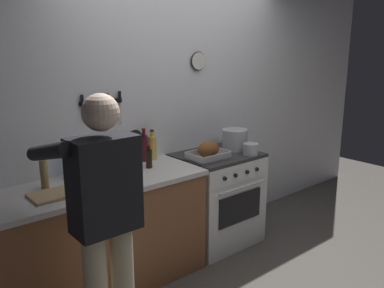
{
  "coord_description": "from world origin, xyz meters",
  "views": [
    {
      "loc": [
        -2.36,
        -1.71,
        1.92
      ],
      "look_at": [
        -0.21,
        0.85,
        1.09
      ],
      "focal_mm": 38.07,
      "sensor_mm": 36.0,
      "label": 1
    }
  ],
  "objects_px": {
    "bottle_vinegar": "(44,173)",
    "stock_pot": "(235,139)",
    "bottle_cooking_oil": "(152,147)",
    "person_cook": "(104,214)",
    "bottle_soy_sauce": "(149,158)",
    "stove": "(217,198)",
    "cutting_board": "(57,194)",
    "roasting_pan": "(208,151)",
    "saucepan": "(251,149)",
    "bottle_dish_soap": "(70,165)",
    "bottle_wine_red": "(144,147)",
    "bottle_hot_sauce": "(97,170)"
  },
  "relations": [
    {
      "from": "saucepan",
      "to": "bottle_vinegar",
      "type": "bearing_deg",
      "value": 169.72
    },
    {
      "from": "stock_pot",
      "to": "bottle_dish_soap",
      "type": "relative_size",
      "value": 0.99
    },
    {
      "from": "stock_pot",
      "to": "saucepan",
      "type": "height_order",
      "value": "stock_pot"
    },
    {
      "from": "saucepan",
      "to": "bottle_soy_sauce",
      "type": "relative_size",
      "value": 0.71
    },
    {
      "from": "stove",
      "to": "cutting_board",
      "type": "relative_size",
      "value": 2.5
    },
    {
      "from": "person_cook",
      "to": "bottle_soy_sauce",
      "type": "height_order",
      "value": "person_cook"
    },
    {
      "from": "saucepan",
      "to": "cutting_board",
      "type": "bearing_deg",
      "value": 175.52
    },
    {
      "from": "bottle_soy_sauce",
      "to": "stock_pot",
      "type": "bearing_deg",
      "value": -1.68
    },
    {
      "from": "cutting_board",
      "to": "bottle_hot_sauce",
      "type": "distance_m",
      "value": 0.4
    },
    {
      "from": "bottle_soy_sauce",
      "to": "bottle_dish_soap",
      "type": "xyz_separation_m",
      "value": [
        -0.62,
        0.16,
        0.02
      ]
    },
    {
      "from": "stock_pot",
      "to": "bottle_cooking_oil",
      "type": "distance_m",
      "value": 0.86
    },
    {
      "from": "person_cook",
      "to": "bottle_soy_sauce",
      "type": "bearing_deg",
      "value": -37.01
    },
    {
      "from": "bottle_vinegar",
      "to": "stock_pot",
      "type": "bearing_deg",
      "value": -2.89
    },
    {
      "from": "stove",
      "to": "bottle_cooking_oil",
      "type": "xyz_separation_m",
      "value": [
        -0.58,
        0.24,
        0.56
      ]
    },
    {
      "from": "saucepan",
      "to": "bottle_soy_sauce",
      "type": "height_order",
      "value": "bottle_soy_sauce"
    },
    {
      "from": "stock_pot",
      "to": "cutting_board",
      "type": "relative_size",
      "value": 0.7
    },
    {
      "from": "roasting_pan",
      "to": "bottle_wine_red",
      "type": "distance_m",
      "value": 0.58
    },
    {
      "from": "cutting_board",
      "to": "bottle_cooking_oil",
      "type": "distance_m",
      "value": 1.07
    },
    {
      "from": "stock_pot",
      "to": "roasting_pan",
      "type": "bearing_deg",
      "value": -168.53
    },
    {
      "from": "person_cook",
      "to": "bottle_wine_red",
      "type": "bearing_deg",
      "value": -32.96
    },
    {
      "from": "roasting_pan",
      "to": "bottle_vinegar",
      "type": "height_order",
      "value": "bottle_vinegar"
    },
    {
      "from": "bottle_vinegar",
      "to": "bottle_cooking_oil",
      "type": "bearing_deg",
      "value": 7.27
    },
    {
      "from": "bottle_cooking_oil",
      "to": "bottle_vinegar",
      "type": "distance_m",
      "value": 1.04
    },
    {
      "from": "bottle_soy_sauce",
      "to": "bottle_cooking_oil",
      "type": "bearing_deg",
      "value": 49.05
    },
    {
      "from": "bottle_cooking_oil",
      "to": "bottle_vinegar",
      "type": "bearing_deg",
      "value": -172.73
    },
    {
      "from": "stock_pot",
      "to": "bottle_vinegar",
      "type": "bearing_deg",
      "value": 177.11
    },
    {
      "from": "person_cook",
      "to": "bottle_cooking_oil",
      "type": "distance_m",
      "value": 1.35
    },
    {
      "from": "bottle_wine_red",
      "to": "bottle_dish_soap",
      "type": "height_order",
      "value": "bottle_wine_red"
    },
    {
      "from": "saucepan",
      "to": "bottle_vinegar",
      "type": "relative_size",
      "value": 0.53
    },
    {
      "from": "bottle_cooking_oil",
      "to": "stove",
      "type": "bearing_deg",
      "value": -22.67
    },
    {
      "from": "stove",
      "to": "cutting_board",
      "type": "bearing_deg",
      "value": -177.16
    },
    {
      "from": "bottle_cooking_oil",
      "to": "bottle_vinegar",
      "type": "relative_size",
      "value": 1.0
    },
    {
      "from": "person_cook",
      "to": "bottle_soy_sauce",
      "type": "relative_size",
      "value": 8.08
    },
    {
      "from": "saucepan",
      "to": "bottle_hot_sauce",
      "type": "bearing_deg",
      "value": 169.14
    },
    {
      "from": "stove",
      "to": "saucepan",
      "type": "xyz_separation_m",
      "value": [
        0.22,
        -0.22,
        0.5
      ]
    },
    {
      "from": "bottle_cooking_oil",
      "to": "bottle_wine_red",
      "type": "height_order",
      "value": "bottle_wine_red"
    },
    {
      "from": "person_cook",
      "to": "roasting_pan",
      "type": "height_order",
      "value": "person_cook"
    },
    {
      "from": "bottle_dish_soap",
      "to": "stock_pot",
      "type": "bearing_deg",
      "value": -6.84
    },
    {
      "from": "saucepan",
      "to": "bottle_dish_soap",
      "type": "relative_size",
      "value": 0.58
    },
    {
      "from": "roasting_pan",
      "to": "stove",
      "type": "bearing_deg",
      "value": 21.23
    },
    {
      "from": "stock_pot",
      "to": "saucepan",
      "type": "xyz_separation_m",
      "value": [
        -0.03,
        -0.24,
        -0.05
      ]
    },
    {
      "from": "stock_pot",
      "to": "bottle_cooking_oil",
      "type": "xyz_separation_m",
      "value": [
        -0.83,
        0.23,
        0.01
      ]
    },
    {
      "from": "bottle_soy_sauce",
      "to": "bottle_dish_soap",
      "type": "height_order",
      "value": "bottle_dish_soap"
    },
    {
      "from": "person_cook",
      "to": "bottle_vinegar",
      "type": "distance_m",
      "value": 0.8
    },
    {
      "from": "roasting_pan",
      "to": "bottle_wine_red",
      "type": "relative_size",
      "value": 1.18
    },
    {
      "from": "person_cook",
      "to": "bottle_soy_sauce",
      "type": "xyz_separation_m",
      "value": [
        0.81,
        0.73,
        0.03
      ]
    },
    {
      "from": "bottle_vinegar",
      "to": "bottle_hot_sauce",
      "type": "relative_size",
      "value": 1.53
    },
    {
      "from": "stove",
      "to": "stock_pot",
      "type": "bearing_deg",
      "value": 3.81
    },
    {
      "from": "person_cook",
      "to": "bottle_cooking_oil",
      "type": "relative_size",
      "value": 6.07
    },
    {
      "from": "bottle_dish_soap",
      "to": "bottle_vinegar",
      "type": "bearing_deg",
      "value": -157.58
    }
  ]
}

